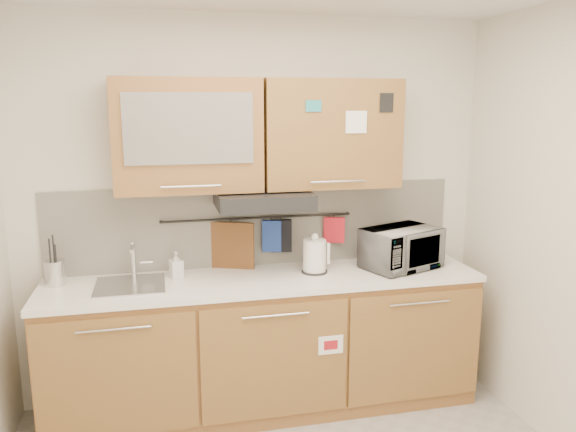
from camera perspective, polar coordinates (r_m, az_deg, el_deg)
wall_back at (r=3.87m, az=-3.20°, el=0.55°), size 3.20×0.00×3.20m
base_cabinet at (r=3.86m, az=-2.23°, el=-13.49°), size 2.80×0.64×0.88m
countertop at (r=3.67m, az=-2.29°, el=-6.49°), size 2.82×0.62×0.04m
backsplash at (r=3.88m, az=-3.15°, el=-0.94°), size 2.80×0.02×0.56m
upper_cabinets at (r=3.63m, az=-2.88°, el=8.28°), size 1.82×0.37×0.70m
range_hood at (r=3.60m, az=-2.53°, el=1.68°), size 0.60×0.46×0.10m
sink at (r=3.63m, az=-15.72°, el=-6.74°), size 0.42×0.40×0.26m
utensil_rail at (r=3.83m, az=-3.06°, el=-0.18°), size 1.30×0.02×0.02m
utensil_crock at (r=3.77m, az=-22.60°, el=-5.30°), size 0.15×0.15×0.32m
kettle at (r=3.73m, az=2.73°, el=-4.17°), size 0.19×0.17×0.27m
toaster at (r=3.88m, az=10.85°, el=-3.95°), size 0.25×0.17×0.18m
microwave at (r=3.90m, az=11.41°, el=-3.23°), size 0.59×0.50×0.28m
soap_bottle at (r=3.70m, az=-11.29°, el=-4.87°), size 0.10×0.10×0.17m
cutting_board at (r=3.83m, az=-5.75°, el=-3.45°), size 0.30×0.14×0.38m
oven_mitt at (r=3.86m, az=-1.67°, el=-2.04°), size 0.14×0.06×0.22m
dark_pouch at (r=3.87m, az=-0.69°, el=-2.03°), size 0.15×0.06×0.22m
pot_holder at (r=3.96m, az=4.71°, el=-1.43°), size 0.15×0.07×0.18m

